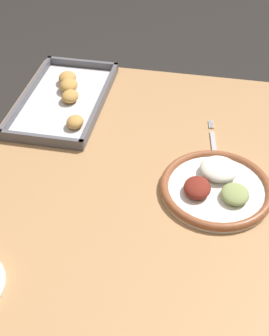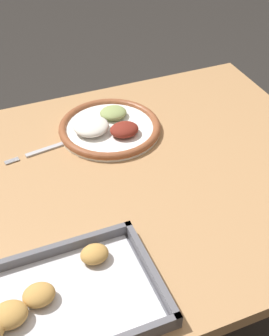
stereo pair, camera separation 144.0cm
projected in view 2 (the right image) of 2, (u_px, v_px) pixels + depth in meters
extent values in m
cube|color=#AD7F51|center=(133.00, 183.00, 1.08)|extent=(1.01, 0.81, 0.03)
cylinder|color=#AD7F51|center=(212.00, 165.00, 1.69)|extent=(0.06, 0.06, 0.68)
cylinder|color=white|center=(110.00, 129.00, 1.21)|extent=(0.26, 0.26, 0.01)
torus|color=brown|center=(110.00, 127.00, 1.20)|extent=(0.26, 0.26, 0.02)
ellipsoid|color=silver|center=(91.00, 126.00, 1.18)|extent=(0.09, 0.09, 0.03)
ellipsoid|color=maroon|center=(124.00, 130.00, 1.17)|extent=(0.07, 0.06, 0.03)
ellipsoid|color=#8C9E5B|center=(113.00, 113.00, 1.23)|extent=(0.07, 0.06, 0.02)
cube|color=#B2B2B7|center=(53.00, 147.00, 1.16)|extent=(0.14, 0.03, 0.00)
cylinder|color=#B2B2B7|center=(11.00, 160.00, 1.12)|extent=(0.04, 0.01, 0.00)
cylinder|color=#B2B2B7|center=(12.00, 160.00, 1.11)|extent=(0.04, 0.01, 0.00)
cylinder|color=#B2B2B7|center=(12.00, 161.00, 1.11)|extent=(0.04, 0.01, 0.00)
cylinder|color=#B2B2B7|center=(13.00, 162.00, 1.11)|extent=(0.04, 0.01, 0.00)
cube|color=#595960|center=(44.00, 311.00, 0.80)|extent=(0.41, 0.23, 0.01)
cube|color=silver|center=(43.00, 309.00, 0.80)|extent=(0.38, 0.21, 0.00)
cube|color=#595960|center=(28.00, 258.00, 0.87)|extent=(0.41, 0.01, 0.02)
cube|color=#595960|center=(151.00, 269.00, 0.85)|extent=(0.01, 0.23, 0.02)
ellipsoid|color=#C18E47|center=(9.00, 315.00, 0.77)|extent=(0.06, 0.05, 0.03)
ellipsoid|color=#C18E47|center=(39.00, 295.00, 0.80)|extent=(0.06, 0.05, 0.03)
ellipsoid|color=#C18E47|center=(95.00, 254.00, 0.87)|extent=(0.05, 0.05, 0.03)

